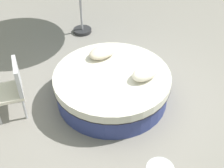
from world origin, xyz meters
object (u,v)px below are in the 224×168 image
throw_pillow_0 (145,73)px  throw_pillow_1 (102,52)px  round_bed (112,86)px  patio_chair (12,86)px

throw_pillow_0 → throw_pillow_1: 0.97m
round_bed → throw_pillow_0: 0.67m
throw_pillow_0 → throw_pillow_1: bearing=-79.9°
throw_pillow_1 → round_bed: bearing=69.1°
throw_pillow_1 → throw_pillow_0: bearing=100.1°
throw_pillow_0 → patio_chair: bearing=-32.4°
throw_pillow_1 → patio_chair: (1.68, -0.22, -0.08)m
round_bed → throw_pillow_0: (-0.37, 0.42, 0.37)m
throw_pillow_0 → patio_chair: size_ratio=0.53×
patio_chair → throw_pillow_1: bearing=-77.5°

